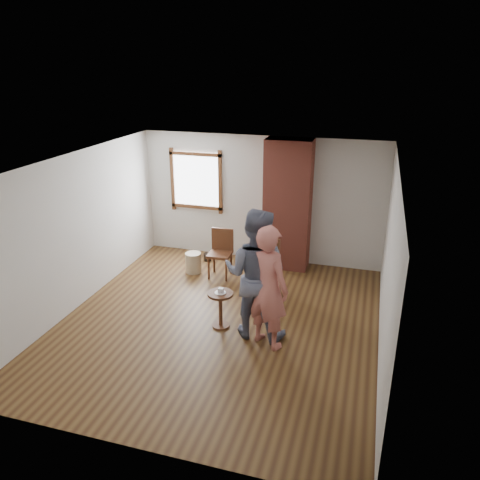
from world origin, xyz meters
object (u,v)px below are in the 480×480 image
(dining_chair_right, at_px, (265,264))
(person_pink, at_px, (268,287))
(side_table, at_px, (220,304))
(man, at_px, (256,274))
(dining_chair_left, at_px, (221,250))
(stoneware_crock, at_px, (193,263))

(dining_chair_right, height_order, person_pink, person_pink)
(side_table, xyz_separation_m, man, (0.57, -0.03, 0.61))
(dining_chair_left, relative_size, side_table, 1.56)
(man, bearing_deg, side_table, -0.23)
(dining_chair_left, xyz_separation_m, man, (1.17, -1.85, 0.49))
(person_pink, bearing_deg, stoneware_crock, -19.75)
(stoneware_crock, distance_m, person_pink, 2.94)
(stoneware_crock, relative_size, person_pink, 0.22)
(stoneware_crock, relative_size, man, 0.20)
(dining_chair_left, distance_m, man, 2.25)
(side_table, height_order, man, man)
(dining_chair_left, relative_size, person_pink, 0.49)
(stoneware_crock, xyz_separation_m, man, (1.74, -1.81, 0.81))
(dining_chair_left, relative_size, dining_chair_right, 0.92)
(dining_chair_right, height_order, man, man)
(side_table, height_order, person_pink, person_pink)
(man, distance_m, person_pink, 0.34)
(stoneware_crock, distance_m, side_table, 2.14)
(man, relative_size, person_pink, 1.08)
(dining_chair_left, height_order, side_table, dining_chair_left)
(stoneware_crock, height_order, dining_chair_right, dining_chair_right)
(stoneware_crock, height_order, man, man)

